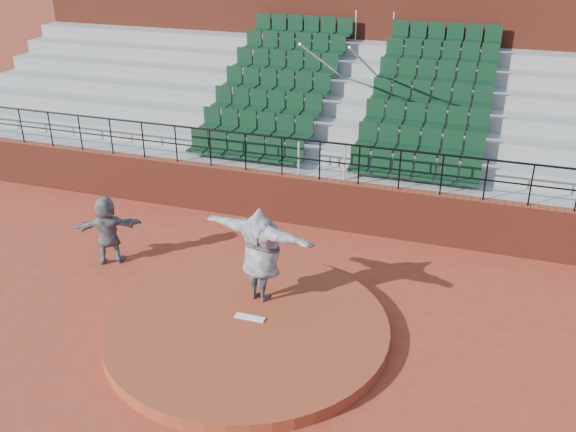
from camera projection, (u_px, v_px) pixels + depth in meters
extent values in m
plane|color=#9A3622|center=(247.00, 333.00, 12.50)|extent=(90.00, 90.00, 0.00)
cylinder|color=#943A21|center=(247.00, 328.00, 12.45)|extent=(5.50, 5.50, 0.25)
cube|color=white|center=(250.00, 318.00, 12.51)|extent=(0.60, 0.15, 0.03)
cube|color=maroon|center=(319.00, 203.00, 16.50)|extent=(24.00, 0.30, 1.30)
cylinder|color=black|center=(320.00, 142.00, 15.78)|extent=(24.00, 0.05, 0.05)
cylinder|color=black|center=(320.00, 161.00, 16.00)|extent=(24.00, 0.04, 0.04)
cylinder|color=black|center=(21.00, 126.00, 18.58)|extent=(0.04, 0.04, 1.00)
cylinder|color=black|center=(50.00, 129.00, 18.29)|extent=(0.04, 0.04, 1.00)
cylinder|color=black|center=(80.00, 133.00, 18.00)|extent=(0.04, 0.04, 1.00)
cylinder|color=black|center=(111.00, 136.00, 17.72)|extent=(0.04, 0.04, 1.00)
cylinder|color=black|center=(143.00, 140.00, 17.43)|extent=(0.04, 0.04, 1.00)
cylinder|color=black|center=(176.00, 144.00, 17.15)|extent=(0.04, 0.04, 1.00)
cylinder|color=black|center=(210.00, 148.00, 16.86)|extent=(0.04, 0.04, 1.00)
cylinder|color=black|center=(245.00, 152.00, 16.57)|extent=(0.04, 0.04, 1.00)
cylinder|color=black|center=(282.00, 156.00, 16.29)|extent=(0.04, 0.04, 1.00)
cylinder|color=black|center=(320.00, 161.00, 16.00)|extent=(0.04, 0.04, 1.00)
cylinder|color=black|center=(359.00, 165.00, 15.71)|extent=(0.04, 0.04, 1.00)
cylinder|color=black|center=(400.00, 170.00, 15.43)|extent=(0.04, 0.04, 1.00)
cylinder|color=black|center=(442.00, 175.00, 15.14)|extent=(0.04, 0.04, 1.00)
cylinder|color=black|center=(486.00, 180.00, 14.86)|extent=(0.04, 0.04, 1.00)
cylinder|color=black|center=(531.00, 185.00, 14.57)|extent=(0.04, 0.04, 1.00)
cube|color=gray|center=(325.00, 194.00, 16.99)|extent=(24.00, 0.85, 1.30)
cube|color=#10321C|center=(245.00, 149.00, 17.21)|extent=(3.30, 0.48, 0.72)
cube|color=#10321C|center=(413.00, 168.00, 15.92)|extent=(3.30, 0.48, 0.72)
cube|color=gray|center=(333.00, 176.00, 17.63)|extent=(24.00, 0.85, 1.70)
cube|color=#10321C|center=(256.00, 125.00, 17.76)|extent=(3.30, 0.48, 0.72)
cube|color=#10321C|center=(419.00, 142.00, 16.47)|extent=(3.30, 0.48, 0.72)
cube|color=gray|center=(341.00, 159.00, 18.27)|extent=(24.00, 0.85, 2.10)
cube|color=#10321C|center=(267.00, 103.00, 18.31)|extent=(3.30, 0.48, 0.72)
cube|color=#10321C|center=(425.00, 118.00, 17.03)|extent=(3.30, 0.48, 0.72)
cube|color=gray|center=(348.00, 143.00, 18.91)|extent=(24.00, 0.85, 2.50)
cube|color=#10321C|center=(276.00, 83.00, 18.87)|extent=(3.30, 0.48, 0.72)
cube|color=#10321C|center=(431.00, 95.00, 17.58)|extent=(3.30, 0.48, 0.72)
cube|color=gray|center=(355.00, 128.00, 19.55)|extent=(24.00, 0.85, 2.90)
cube|color=#10321C|center=(286.00, 63.00, 19.42)|extent=(3.30, 0.48, 0.72)
cube|color=#10321C|center=(436.00, 74.00, 18.14)|extent=(3.30, 0.48, 0.72)
cube|color=gray|center=(362.00, 114.00, 20.19)|extent=(24.00, 0.85, 3.30)
cube|color=#10321C|center=(294.00, 45.00, 19.98)|extent=(3.30, 0.48, 0.72)
cube|color=#10321C|center=(441.00, 54.00, 18.69)|extent=(3.30, 0.48, 0.72)
cube|color=gray|center=(368.00, 101.00, 20.83)|extent=(24.00, 0.85, 3.70)
cube|color=#10321C|center=(302.00, 27.00, 20.53)|extent=(3.30, 0.48, 0.72)
cube|color=#10321C|center=(445.00, 35.00, 19.24)|extent=(3.30, 0.48, 0.72)
cylinder|color=silver|center=(331.00, 68.00, 18.15)|extent=(0.06, 5.97, 2.46)
cylinder|color=silver|center=(373.00, 71.00, 17.81)|extent=(0.06, 5.97, 2.46)
cube|color=maroon|center=(382.00, 37.00, 21.75)|extent=(24.00, 3.00, 7.10)
imported|color=black|center=(261.00, 254.00, 12.76)|extent=(2.59, 1.21, 2.03)
imported|color=black|center=(108.00, 230.00, 14.71)|extent=(1.58, 1.16, 1.65)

